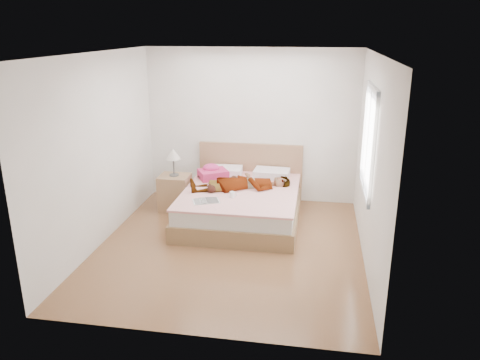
{
  "coord_description": "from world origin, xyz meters",
  "views": [
    {
      "loc": [
        1.11,
        -5.78,
        2.9
      ],
      "look_at": [
        0.0,
        0.85,
        0.7
      ],
      "focal_mm": 35.0,
      "sensor_mm": 36.0,
      "label": 1
    }
  ],
  "objects_px": {
    "bed": "(242,202)",
    "magazine": "(206,201)",
    "woman": "(241,181)",
    "phone": "(215,167)",
    "towel": "(213,173)",
    "coffee_mug": "(232,194)",
    "plush_toy": "(211,188)",
    "nightstand": "(175,190)"
  },
  "relations": [
    {
      "from": "magazine",
      "to": "woman",
      "type": "bearing_deg",
      "value": 60.46
    },
    {
      "from": "coffee_mug",
      "to": "plush_toy",
      "type": "relative_size",
      "value": 0.52
    },
    {
      "from": "towel",
      "to": "magazine",
      "type": "relative_size",
      "value": 1.29
    },
    {
      "from": "plush_toy",
      "to": "nightstand",
      "type": "distance_m",
      "value": 0.88
    },
    {
      "from": "towel",
      "to": "magazine",
      "type": "distance_m",
      "value": 1.09
    },
    {
      "from": "phone",
      "to": "nightstand",
      "type": "distance_m",
      "value": 0.77
    },
    {
      "from": "magazine",
      "to": "bed",
      "type": "bearing_deg",
      "value": 58.42
    },
    {
      "from": "bed",
      "to": "woman",
      "type": "bearing_deg",
      "value": 115.26
    },
    {
      "from": "magazine",
      "to": "plush_toy",
      "type": "height_order",
      "value": "plush_toy"
    },
    {
      "from": "magazine",
      "to": "nightstand",
      "type": "xyz_separation_m",
      "value": [
        -0.74,
        0.86,
        -0.17
      ]
    },
    {
      "from": "bed",
      "to": "magazine",
      "type": "relative_size",
      "value": 4.67
    },
    {
      "from": "magazine",
      "to": "nightstand",
      "type": "distance_m",
      "value": 1.15
    },
    {
      "from": "phone",
      "to": "magazine",
      "type": "height_order",
      "value": "phone"
    },
    {
      "from": "bed",
      "to": "coffee_mug",
      "type": "distance_m",
      "value": 0.53
    },
    {
      "from": "phone",
      "to": "towel",
      "type": "height_order",
      "value": "towel"
    },
    {
      "from": "bed",
      "to": "towel",
      "type": "xyz_separation_m",
      "value": [
        -0.56,
        0.4,
        0.33
      ]
    },
    {
      "from": "bed",
      "to": "nightstand",
      "type": "height_order",
      "value": "nightstand"
    },
    {
      "from": "towel",
      "to": "magazine",
      "type": "height_order",
      "value": "towel"
    },
    {
      "from": "towel",
      "to": "plush_toy",
      "type": "xyz_separation_m",
      "value": [
        0.13,
        -0.67,
        -0.04
      ]
    },
    {
      "from": "towel",
      "to": "nightstand",
      "type": "xyz_separation_m",
      "value": [
        -0.6,
        -0.21,
        -0.26
      ]
    },
    {
      "from": "towel",
      "to": "nightstand",
      "type": "height_order",
      "value": "nightstand"
    },
    {
      "from": "phone",
      "to": "nightstand",
      "type": "bearing_deg",
      "value": -177.38
    },
    {
      "from": "bed",
      "to": "magazine",
      "type": "xyz_separation_m",
      "value": [
        -0.41,
        -0.67,
        0.24
      ]
    },
    {
      "from": "woman",
      "to": "phone",
      "type": "bearing_deg",
      "value": -146.82
    },
    {
      "from": "towel",
      "to": "coffee_mug",
      "type": "relative_size",
      "value": 5.03
    },
    {
      "from": "woman",
      "to": "plush_toy",
      "type": "xyz_separation_m",
      "value": [
        -0.42,
        -0.29,
        -0.05
      ]
    },
    {
      "from": "magazine",
      "to": "nightstand",
      "type": "relative_size",
      "value": 0.43
    },
    {
      "from": "towel",
      "to": "plush_toy",
      "type": "relative_size",
      "value": 2.59
    },
    {
      "from": "bed",
      "to": "coffee_mug",
      "type": "xyz_separation_m",
      "value": [
        -0.07,
        -0.45,
        0.28
      ]
    },
    {
      "from": "plush_toy",
      "to": "nightstand",
      "type": "xyz_separation_m",
      "value": [
        -0.72,
        0.45,
        -0.22
      ]
    },
    {
      "from": "coffee_mug",
      "to": "bed",
      "type": "bearing_deg",
      "value": 80.93
    },
    {
      "from": "coffee_mug",
      "to": "plush_toy",
      "type": "xyz_separation_m",
      "value": [
        -0.36,
        0.18,
        0.01
      ]
    },
    {
      "from": "nightstand",
      "to": "woman",
      "type": "bearing_deg",
      "value": -7.84
    },
    {
      "from": "plush_toy",
      "to": "nightstand",
      "type": "height_order",
      "value": "nightstand"
    },
    {
      "from": "woman",
      "to": "bed",
      "type": "xyz_separation_m",
      "value": [
        0.01,
        -0.03,
        -0.34
      ]
    },
    {
      "from": "nightstand",
      "to": "phone",
      "type": "bearing_deg",
      "value": 20.78
    },
    {
      "from": "coffee_mug",
      "to": "plush_toy",
      "type": "height_order",
      "value": "plush_toy"
    },
    {
      "from": "phone",
      "to": "towel",
      "type": "xyz_separation_m",
      "value": [
        -0.04,
        -0.03,
        -0.09
      ]
    },
    {
      "from": "coffee_mug",
      "to": "plush_toy",
      "type": "distance_m",
      "value": 0.4
    },
    {
      "from": "magazine",
      "to": "towel",
      "type": "bearing_deg",
      "value": 97.59
    },
    {
      "from": "plush_toy",
      "to": "phone",
      "type": "bearing_deg",
      "value": 96.88
    },
    {
      "from": "coffee_mug",
      "to": "plush_toy",
      "type": "bearing_deg",
      "value": 153.11
    }
  ]
}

